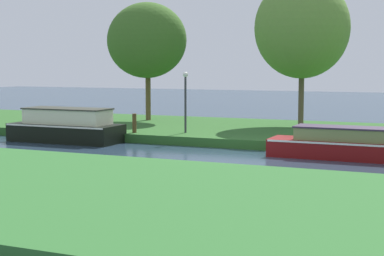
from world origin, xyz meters
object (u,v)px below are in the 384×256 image
at_px(maroon_barge, 348,145).
at_px(lamp_post, 185,94).
at_px(black_narrowboat, 66,127).
at_px(mooring_post_near, 343,136).
at_px(willow_tree_centre, 302,28).
at_px(mooring_post_far, 134,123).
at_px(willow_tree_left, 146,40).

distance_m(maroon_barge, lamp_post, 8.33).
xyz_separation_m(maroon_barge, black_narrowboat, (-12.78, -0.00, 0.15)).
bearing_deg(mooring_post_near, willow_tree_centre, 117.72).
distance_m(mooring_post_near, mooring_post_far, 9.58).
distance_m(black_narrowboat, lamp_post, 5.70).
height_order(maroon_barge, black_narrowboat, black_narrowboat).
bearing_deg(lamp_post, mooring_post_far, -157.21).
relative_size(black_narrowboat, mooring_post_far, 5.96).
distance_m(willow_tree_left, willow_tree_centre, 8.80).
relative_size(maroon_barge, black_narrowboat, 1.09).
relative_size(willow_tree_left, willow_tree_centre, 0.88).
bearing_deg(lamp_post, maroon_barge, -16.83).
xyz_separation_m(black_narrowboat, mooring_post_near, (12.36, 1.44, 0.00)).
height_order(willow_tree_centre, mooring_post_near, willow_tree_centre).
bearing_deg(mooring_post_near, mooring_post_far, 180.00).
height_order(willow_tree_left, lamp_post, willow_tree_left).
xyz_separation_m(black_narrowboat, willow_tree_left, (0.30, 7.38, 4.22)).
bearing_deg(maroon_barge, mooring_post_far, 171.78).
relative_size(black_narrowboat, mooring_post_near, 9.19).
distance_m(maroon_barge, willow_tree_left, 15.15).
height_order(black_narrowboat, willow_tree_left, willow_tree_left).
distance_m(maroon_barge, willow_tree_centre, 9.80).
bearing_deg(willow_tree_left, mooring_post_near, -26.24).
xyz_separation_m(lamp_post, mooring_post_near, (7.39, -0.92, -1.49)).
height_order(lamp_post, mooring_post_far, lamp_post).
relative_size(lamp_post, mooring_post_far, 3.17).
relative_size(lamp_post, mooring_post_near, 4.88).
xyz_separation_m(willow_tree_left, willow_tree_centre, (8.78, 0.28, 0.50)).
height_order(black_narrowboat, willow_tree_centre, willow_tree_centre).
xyz_separation_m(maroon_barge, lamp_post, (-7.82, 2.36, 1.64)).
bearing_deg(maroon_barge, lamp_post, 163.17).
bearing_deg(willow_tree_centre, black_narrowboat, -139.86).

